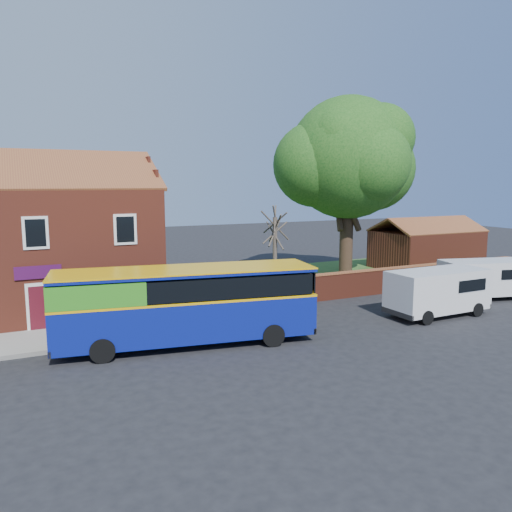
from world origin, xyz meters
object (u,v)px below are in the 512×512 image
bus (178,302)px  van_far (486,277)px  van_near (438,290)px  large_tree (347,162)px

bus → van_far: size_ratio=1.98×
van_near → van_far: size_ratio=0.98×
van_near → van_far: 5.74m
van_near → large_tree: large_tree is taller
bus → large_tree: bearing=39.2°
bus → van_near: bearing=4.2°
bus → large_tree: size_ratio=0.88×
large_tree → van_far: bearing=-60.7°
bus → van_near: bus is taller
van_far → van_near: bearing=-148.7°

